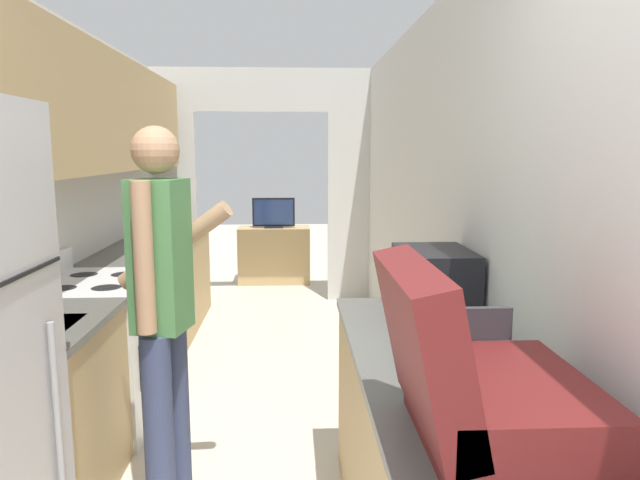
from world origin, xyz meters
The scene contains 11 objects.
wall_left centered at (-1.10, 2.59, 1.55)m, with size 0.38×7.75×2.50m.
wall_right centered at (1.19, 2.07, 1.25)m, with size 0.06×7.75×2.50m.
wall_far_with_doorway centered at (0.00, 5.38, 1.42)m, with size 2.71×0.06×2.50m.
counter_left centered at (-0.86, 3.31, 0.44)m, with size 0.62×4.06×0.89m.
range_oven centered at (-0.85, 2.55, 0.45)m, with size 0.66×0.79×1.03m.
person centered at (-0.25, 1.64, 0.95)m, with size 0.56×0.43×1.75m.
suitcase centered at (0.78, 0.57, 1.05)m, with size 0.51×0.57×0.49m.
microwave centered at (0.97, 1.77, 1.04)m, with size 0.33×0.44×0.31m.
book_stack centered at (0.85, 1.19, 0.92)m, with size 0.24×0.27×0.07m.
tv_cabinet centered at (0.09, 6.27, 0.35)m, with size 0.89×0.42×0.70m.
television centered at (0.09, 6.23, 0.88)m, with size 0.52×0.16×0.37m.
Camera 1 is at (0.32, -0.79, 1.64)m, focal length 32.00 mm.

